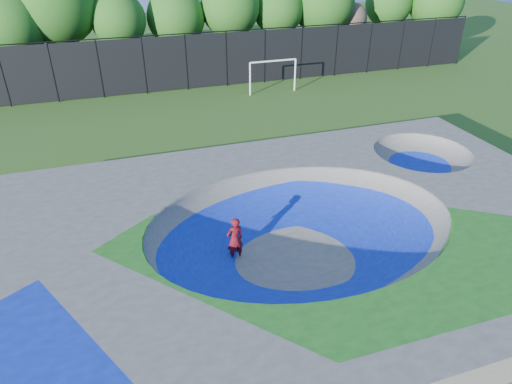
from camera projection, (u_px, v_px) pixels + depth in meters
ground at (300, 254)px, 16.58m from camera, size 120.00×120.00×0.00m
skate_deck at (301, 237)px, 16.21m from camera, size 22.00×14.00×1.50m
skater at (235, 239)px, 15.89m from camera, size 0.71×0.54×1.73m
skateboard at (235, 259)px, 16.30m from camera, size 0.81×0.45×0.05m
soccer_goal at (273, 70)px, 32.42m from camera, size 3.56×0.12×2.35m
fence at (186, 61)px, 32.84m from camera, size 48.09×0.09×4.04m
treeline at (160, 11)px, 35.08m from camera, size 52.64×6.93×8.80m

